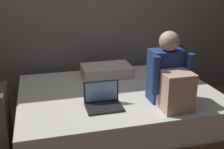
% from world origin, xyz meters
% --- Properties ---
extents(ground_plane, '(8.00, 8.00, 0.00)m').
position_xyz_m(ground_plane, '(0.00, 0.00, 0.00)').
color(ground_plane, brown).
extents(bed, '(2.00, 1.50, 0.46)m').
position_xyz_m(bed, '(0.20, 0.30, 0.23)').
color(bed, brown).
rests_on(bed, ground_plane).
extents(person_sitting, '(0.39, 0.44, 0.66)m').
position_xyz_m(person_sitting, '(0.56, -0.11, 0.71)').
color(person_sitting, navy).
rests_on(person_sitting, bed).
extents(laptop, '(0.32, 0.23, 0.22)m').
position_xyz_m(laptop, '(-0.03, -0.03, 0.52)').
color(laptop, black).
rests_on(laptop, bed).
extents(pillow, '(0.56, 0.36, 0.13)m').
position_xyz_m(pillow, '(0.19, 0.75, 0.53)').
color(pillow, beige).
rests_on(pillow, bed).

